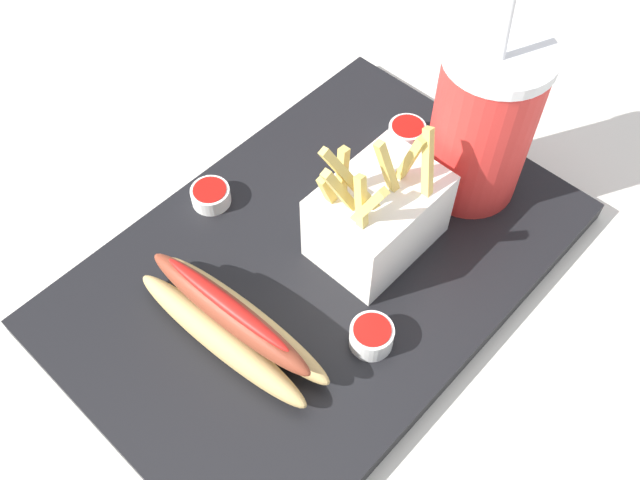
{
  "coord_description": "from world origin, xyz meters",
  "views": [
    {
      "loc": [
        0.25,
        0.23,
        0.53
      ],
      "look_at": [
        0.0,
        0.0,
        0.05
      ],
      "focal_mm": 39.21,
      "sensor_mm": 36.0,
      "label": 1
    }
  ],
  "objects_px": {
    "hot_dog_1": "(234,326)",
    "soda_cup": "(483,123)",
    "ketchup_cup_3": "(372,335)",
    "ketchup_cup_2": "(407,133)",
    "fries_basket": "(378,215)",
    "ketchup_cup_1": "(211,195)"
  },
  "relations": [
    {
      "from": "hot_dog_1",
      "to": "ketchup_cup_2",
      "type": "height_order",
      "value": "hot_dog_1"
    },
    {
      "from": "ketchup_cup_1",
      "to": "ketchup_cup_3",
      "type": "relative_size",
      "value": 1.02
    },
    {
      "from": "soda_cup",
      "to": "ketchup_cup_2",
      "type": "xyz_separation_m",
      "value": [
        -0.0,
        -0.08,
        -0.07
      ]
    },
    {
      "from": "soda_cup",
      "to": "ketchup_cup_3",
      "type": "relative_size",
      "value": 6.87
    },
    {
      "from": "soda_cup",
      "to": "ketchup_cup_2",
      "type": "relative_size",
      "value": 6.71
    },
    {
      "from": "fries_basket",
      "to": "hot_dog_1",
      "type": "bearing_deg",
      "value": -7.04
    },
    {
      "from": "ketchup_cup_2",
      "to": "ketchup_cup_3",
      "type": "height_order",
      "value": "same"
    },
    {
      "from": "hot_dog_1",
      "to": "ketchup_cup_2",
      "type": "bearing_deg",
      "value": -171.69
    },
    {
      "from": "hot_dog_1",
      "to": "ketchup_cup_2",
      "type": "xyz_separation_m",
      "value": [
        -0.26,
        -0.04,
        -0.01
      ]
    },
    {
      "from": "soda_cup",
      "to": "fries_basket",
      "type": "height_order",
      "value": "soda_cup"
    },
    {
      "from": "ketchup_cup_2",
      "to": "fries_basket",
      "type": "bearing_deg",
      "value": 26.64
    },
    {
      "from": "ketchup_cup_1",
      "to": "ketchup_cup_2",
      "type": "xyz_separation_m",
      "value": [
        -0.18,
        0.08,
        0.0
      ]
    },
    {
      "from": "ketchup_cup_1",
      "to": "ketchup_cup_2",
      "type": "relative_size",
      "value": 0.99
    },
    {
      "from": "ketchup_cup_2",
      "to": "ketchup_cup_3",
      "type": "xyz_separation_m",
      "value": [
        0.19,
        0.12,
        0.0
      ]
    },
    {
      "from": "fries_basket",
      "to": "ketchup_cup_3",
      "type": "bearing_deg",
      "value": 38.68
    },
    {
      "from": "soda_cup",
      "to": "fries_basket",
      "type": "distance_m",
      "value": 0.12
    },
    {
      "from": "hot_dog_1",
      "to": "soda_cup",
      "type": "bearing_deg",
      "value": 171.85
    },
    {
      "from": "ketchup_cup_2",
      "to": "ketchup_cup_3",
      "type": "bearing_deg",
      "value": 31.92
    },
    {
      "from": "soda_cup",
      "to": "ketchup_cup_3",
      "type": "xyz_separation_m",
      "value": [
        0.19,
        0.04,
        -0.07
      ]
    },
    {
      "from": "fries_basket",
      "to": "hot_dog_1",
      "type": "distance_m",
      "value": 0.15
    },
    {
      "from": "soda_cup",
      "to": "fries_basket",
      "type": "bearing_deg",
      "value": -9.63
    },
    {
      "from": "fries_basket",
      "to": "ketchup_cup_2",
      "type": "relative_size",
      "value": 3.78
    }
  ]
}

